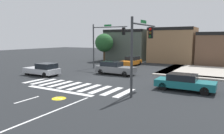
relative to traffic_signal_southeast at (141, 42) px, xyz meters
name	(u,v)px	position (x,y,z in m)	size (l,w,h in m)	color
ground_plane	(102,78)	(-5.93, 3.69, -3.90)	(120.00, 120.00, 0.00)	#232628
crosswalk_near	(75,86)	(-5.93, -0.81, -3.90)	(10.46, 3.02, 0.01)	silver
lane_markings	(13,111)	(-4.78, -7.73, -3.90)	(6.80, 18.75, 0.01)	white
bike_detector_marking	(59,98)	(-4.26, -4.49, -3.90)	(1.00, 1.00, 0.01)	yellow
curb_corner_northeast	(200,72)	(2.56, 13.11, -3.83)	(10.00, 10.60, 0.15)	#B2AA9E
storefront_row	(174,46)	(-3.09, 22.44, -1.05)	(25.73, 5.74, 6.02)	#4C564C
traffic_signal_southeast	(141,42)	(0.00, 0.00, 0.00)	(0.32, 4.76, 5.66)	#383A3D
traffic_signal_northwest	(106,38)	(-8.94, 9.33, 0.32)	(5.25, 0.32, 6.09)	#383A3D
car_teal	(184,82)	(2.84, 2.26, -3.21)	(4.59, 1.77, 1.35)	#196B70
car_silver	(43,69)	(-12.45, 1.52, -3.19)	(4.21, 1.87, 1.44)	#B7BABF
car_orange	(131,61)	(-7.49, 14.41, -3.19)	(1.81, 4.57, 1.43)	orange
car_gray	(115,68)	(-5.83, 6.28, -3.15)	(4.63, 1.74, 1.50)	slate
roadside_tree	(104,43)	(-14.43, 17.69, -0.52)	(3.30, 3.30, 5.05)	#4C3823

